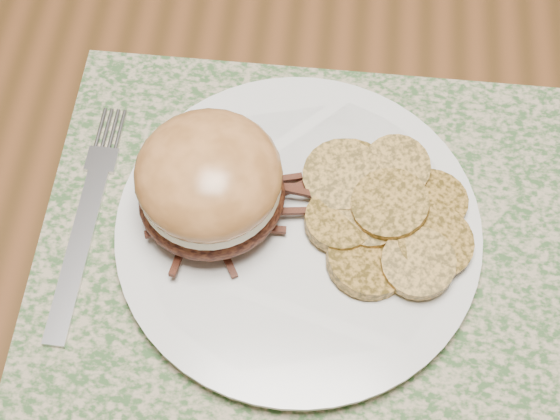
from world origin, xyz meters
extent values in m
plane|color=brown|center=(0.00, 0.00, 0.00)|extent=(3.50, 3.50, 0.00)
cube|color=#395C2F|center=(-0.20, -0.26, 0.75)|extent=(0.45, 0.33, 0.00)
cylinder|color=white|center=(-0.23, -0.25, 0.76)|extent=(0.26, 0.26, 0.02)
ellipsoid|color=black|center=(-0.29, -0.24, 0.79)|extent=(0.14, 0.14, 0.04)
cylinder|color=#F1E6C5|center=(-0.29, -0.24, 0.81)|extent=(0.13, 0.13, 0.01)
ellipsoid|color=#B9733C|center=(-0.29, -0.24, 0.82)|extent=(0.14, 0.14, 0.06)
cylinder|color=#AE7D33|center=(-0.19, -0.21, 0.77)|extent=(0.09, 0.09, 0.01)
cylinder|color=#AE7D33|center=(-0.16, -0.20, 0.78)|extent=(0.07, 0.07, 0.02)
cylinder|color=#AE7D33|center=(-0.13, -0.22, 0.77)|extent=(0.08, 0.08, 0.02)
cylinder|color=#AE7D33|center=(-0.20, -0.25, 0.78)|extent=(0.07, 0.07, 0.02)
cylinder|color=#AE7D33|center=(-0.16, -0.24, 0.79)|extent=(0.08, 0.08, 0.02)
cylinder|color=#AE7D33|center=(-0.13, -0.26, 0.78)|extent=(0.07, 0.07, 0.02)
cylinder|color=#AE7D33|center=(-0.18, -0.28, 0.77)|extent=(0.09, 0.09, 0.02)
cylinder|color=#AE7D33|center=(-0.14, -0.28, 0.78)|extent=(0.07, 0.07, 0.01)
cylinder|color=#AE7D33|center=(-0.20, -0.21, 0.78)|extent=(0.07, 0.07, 0.02)
cylinder|color=#AE7D33|center=(-0.18, -0.24, 0.78)|extent=(0.08, 0.08, 0.02)
cube|color=silver|center=(-0.39, -0.28, 0.76)|extent=(0.02, 0.15, 0.00)
cube|color=silver|center=(-0.39, -0.20, 0.76)|extent=(0.02, 0.02, 0.00)
camera|label=1|loc=(-0.22, -0.51, 1.30)|focal=50.00mm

